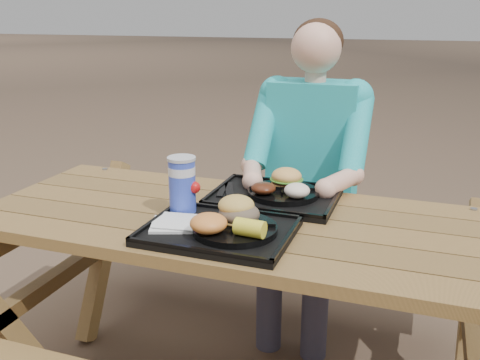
% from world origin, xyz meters
% --- Properties ---
extents(picnic_table, '(1.80, 1.49, 0.75)m').
position_xyz_m(picnic_table, '(0.00, 0.00, 0.38)').
color(picnic_table, '#999999').
rests_on(picnic_table, ground).
extents(tray_near, '(0.45, 0.35, 0.02)m').
position_xyz_m(tray_near, '(-0.01, -0.17, 0.76)').
color(tray_near, black).
rests_on(tray_near, picnic_table).
extents(tray_far, '(0.45, 0.35, 0.02)m').
position_xyz_m(tray_far, '(0.06, 0.20, 0.76)').
color(tray_far, black).
rests_on(tray_far, picnic_table).
extents(plate_near, '(0.26, 0.26, 0.02)m').
position_xyz_m(plate_near, '(0.05, -0.18, 0.78)').
color(plate_near, black).
rests_on(plate_near, tray_near).
extents(plate_far, '(0.26, 0.26, 0.02)m').
position_xyz_m(plate_far, '(0.09, 0.21, 0.78)').
color(plate_far, black).
rests_on(plate_far, tray_far).
extents(napkin_stack, '(0.18, 0.18, 0.02)m').
position_xyz_m(napkin_stack, '(-0.15, -0.19, 0.78)').
color(napkin_stack, white).
rests_on(napkin_stack, tray_near).
extents(soda_cup, '(0.09, 0.09, 0.18)m').
position_xyz_m(soda_cup, '(-0.18, -0.07, 0.86)').
color(soda_cup, '#1A35C8').
rests_on(soda_cup, tray_near).
extents(condiment_bbq, '(0.05, 0.05, 0.03)m').
position_xyz_m(condiment_bbq, '(-0.01, -0.04, 0.79)').
color(condiment_bbq, black).
rests_on(condiment_bbq, tray_near).
extents(condiment_mustard, '(0.06, 0.06, 0.03)m').
position_xyz_m(condiment_mustard, '(0.04, -0.06, 0.79)').
color(condiment_mustard, gold).
rests_on(condiment_mustard, tray_near).
extents(sandwich, '(0.12, 0.12, 0.12)m').
position_xyz_m(sandwich, '(0.04, -0.13, 0.85)').
color(sandwich, gold).
rests_on(sandwich, plate_near).
extents(mac_cheese, '(0.11, 0.11, 0.06)m').
position_xyz_m(mac_cheese, '(-0.01, -0.25, 0.82)').
color(mac_cheese, '#ED933E').
rests_on(mac_cheese, plate_near).
extents(corn_cob, '(0.10, 0.10, 0.05)m').
position_xyz_m(corn_cob, '(0.11, -0.23, 0.82)').
color(corn_cob, yellow).
rests_on(corn_cob, plate_near).
extents(cutlery_far, '(0.09, 0.16, 0.01)m').
position_xyz_m(cutlery_far, '(-0.11, 0.20, 0.77)').
color(cutlery_far, black).
rests_on(cutlery_far, tray_far).
extents(burger, '(0.12, 0.12, 0.10)m').
position_xyz_m(burger, '(0.09, 0.27, 0.84)').
color(burger, '#F2AD55').
rests_on(burger, plate_far).
extents(baked_beans, '(0.09, 0.09, 0.04)m').
position_xyz_m(baked_beans, '(0.04, 0.15, 0.81)').
color(baked_beans, '#4F210F').
rests_on(baked_beans, plate_far).
extents(potato_salad, '(0.09, 0.09, 0.05)m').
position_xyz_m(potato_salad, '(0.16, 0.15, 0.82)').
color(potato_salad, white).
rests_on(potato_salad, plate_far).
extents(diner, '(0.48, 0.84, 1.28)m').
position_xyz_m(diner, '(0.10, 0.68, 0.64)').
color(diner, '#18A4A8').
rests_on(diner, ground).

